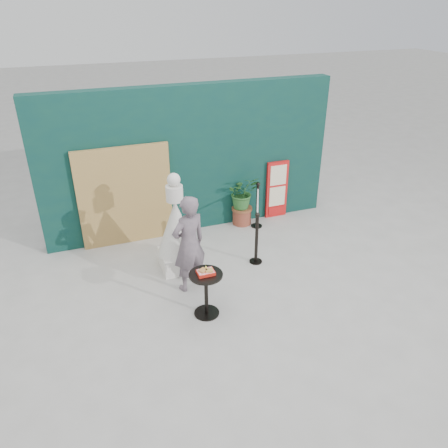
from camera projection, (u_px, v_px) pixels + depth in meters
ground at (250, 313)px, 6.92m from camera, size 60.00×60.00×0.00m
back_wall at (191, 160)px, 8.84m from camera, size 6.00×0.30×3.00m
bamboo_fence at (125, 197)px, 8.47m from camera, size 1.80×0.08×2.00m
woman at (189, 244)px, 7.14m from camera, size 0.72×0.59×1.71m
menu_board at (277, 190)px, 9.66m from camera, size 0.50×0.07×1.30m
statue at (177, 231)px, 7.72m from camera, size 0.72×0.72×1.86m
cafe_table at (206, 288)px, 6.68m from camera, size 0.52×0.52×0.75m
food_basket at (206, 272)px, 6.55m from camera, size 0.26×0.19×0.11m
planter at (242, 196)px, 9.33m from camera, size 0.66×0.57×1.12m
stanchion_barrier at (257, 221)px, 8.64m from camera, size 0.84×1.54×1.03m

